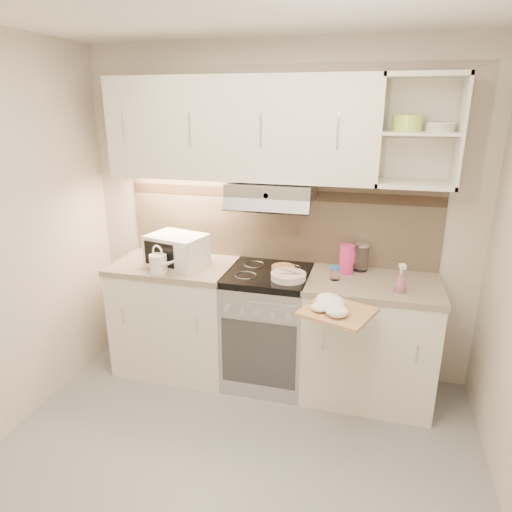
{
  "coord_description": "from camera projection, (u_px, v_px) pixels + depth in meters",
  "views": [
    {
      "loc": [
        0.71,
        -1.94,
        2.07
      ],
      "look_at": [
        -0.05,
        0.95,
        1.06
      ],
      "focal_mm": 32.0,
      "sensor_mm": 36.0,
      "label": 1
    }
  ],
  "objects": [
    {
      "name": "glass_jar",
      "position": [
        361.0,
        257.0,
        3.32
      ],
      "size": [
        0.11,
        0.11,
        0.21
      ],
      "rotation": [
        0.0,
        0.0,
        -0.05
      ],
      "color": "silver",
      "rests_on": "worktop_right"
    },
    {
      "name": "worktop_left",
      "position": [
        174.0,
        265.0,
        3.52
      ],
      "size": [
        0.92,
        0.62,
        0.04
      ],
      "primitive_type": "cube",
      "color": "gray",
      "rests_on": "base_cabinet_left"
    },
    {
      "name": "watering_can",
      "position": [
        159.0,
        263.0,
        3.29
      ],
      "size": [
        0.24,
        0.15,
        0.21
      ],
      "rotation": [
        0.0,
        0.0,
        -0.42
      ],
      "color": "silver",
      "rests_on": "worktop_left"
    },
    {
      "name": "worktop_right",
      "position": [
        374.0,
        284.0,
        3.16
      ],
      "size": [
        0.92,
        0.62,
        0.04
      ],
      "primitive_type": "cube",
      "color": "gray",
      "rests_on": "base_cabinet_right"
    },
    {
      "name": "ground",
      "position": [
        223.0,
        484.0,
        2.61
      ],
      "size": [
        3.0,
        3.0,
        0.0
      ],
      "primitive_type": "plane",
      "color": "gray",
      "rests_on": "ground"
    },
    {
      "name": "electric_range",
      "position": [
        268.0,
        327.0,
        3.48
      ],
      "size": [
        0.6,
        0.6,
        0.9
      ],
      "color": "#B7B7BC",
      "rests_on": "ground"
    },
    {
      "name": "dish_towel",
      "position": [
        334.0,
        305.0,
        2.73
      ],
      "size": [
        0.33,
        0.29,
        0.08
      ],
      "primitive_type": null,
      "rotation": [
        0.0,
        0.0,
        -0.16
      ],
      "color": "silver",
      "rests_on": "cutting_board"
    },
    {
      "name": "microwave",
      "position": [
        177.0,
        250.0,
        3.45
      ],
      "size": [
        0.47,
        0.4,
        0.23
      ],
      "rotation": [
        0.0,
        0.0,
        -0.24
      ],
      "color": "white",
      "rests_on": "worktop_left"
    },
    {
      "name": "base_cabinet_left",
      "position": [
        177.0,
        318.0,
        3.66
      ],
      "size": [
        0.9,
        0.6,
        0.86
      ],
      "primitive_type": "cube",
      "color": "silver",
      "rests_on": "ground"
    },
    {
      "name": "room_shell",
      "position": [
        238.0,
        191.0,
        2.43
      ],
      "size": [
        3.04,
        2.84,
        2.52
      ],
      "color": "beige",
      "rests_on": "ground"
    },
    {
      "name": "spray_bottle",
      "position": [
        401.0,
        280.0,
        2.96
      ],
      "size": [
        0.08,
        0.08,
        0.21
      ],
      "rotation": [
        0.0,
        0.0,
        0.19
      ],
      "color": "#FF97BF",
      "rests_on": "worktop_right"
    },
    {
      "name": "plate_stack",
      "position": [
        288.0,
        276.0,
        3.18
      ],
      "size": [
        0.25,
        0.25,
        0.05
      ],
      "rotation": [
        0.0,
        0.0,
        -0.22
      ],
      "color": "silver",
      "rests_on": "electric_range"
    },
    {
      "name": "pink_pitcher",
      "position": [
        347.0,
        259.0,
        3.27
      ],
      "size": [
        0.11,
        0.1,
        0.21
      ],
      "rotation": [
        0.0,
        0.0,
        -0.3
      ],
      "color": "#DA2B79",
      "rests_on": "worktop_right"
    },
    {
      "name": "bread_loaf",
      "position": [
        283.0,
        269.0,
        3.33
      ],
      "size": [
        0.17,
        0.17,
        0.04
      ],
      "primitive_type": "cylinder",
      "color": "#A35D3E",
      "rests_on": "electric_range"
    },
    {
      "name": "cutting_board",
      "position": [
        338.0,
        312.0,
        2.76
      ],
      "size": [
        0.5,
        0.47,
        0.02
      ],
      "primitive_type": "cube",
      "rotation": [
        0.0,
        0.0,
        -0.35
      ],
      "color": "#A28050",
      "rests_on": "base_cabinet_right"
    },
    {
      "name": "base_cabinet_right",
      "position": [
        369.0,
        342.0,
        3.3
      ],
      "size": [
        0.9,
        0.6,
        0.86
      ],
      "primitive_type": "cube",
      "color": "silver",
      "rests_on": "ground"
    },
    {
      "name": "spice_jar",
      "position": [
        335.0,
        273.0,
        3.16
      ],
      "size": [
        0.07,
        0.07,
        0.1
      ],
      "rotation": [
        0.0,
        0.0,
        0.06
      ],
      "color": "silver",
      "rests_on": "worktop_right"
    }
  ]
}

